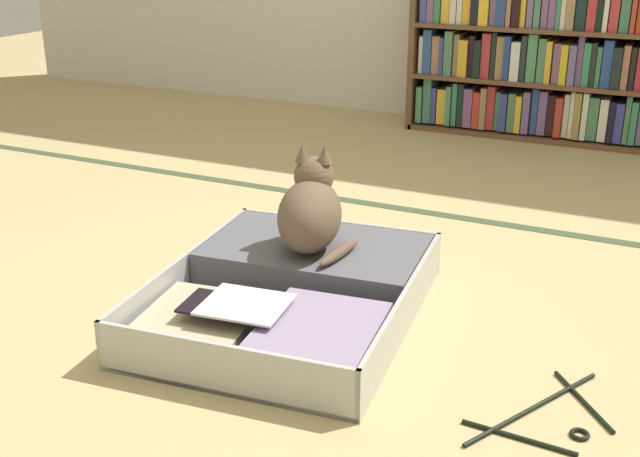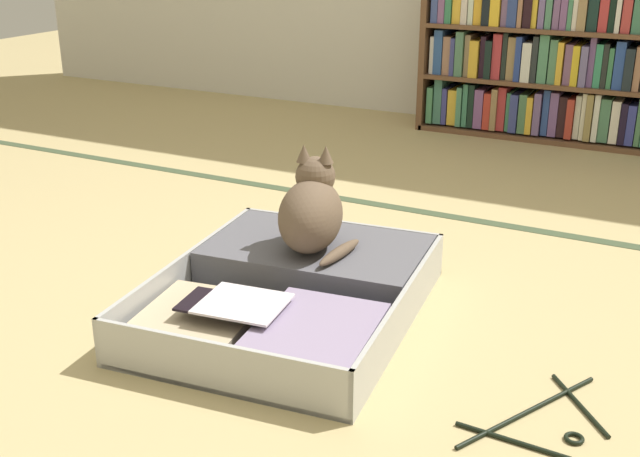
{
  "view_description": "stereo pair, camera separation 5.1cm",
  "coord_description": "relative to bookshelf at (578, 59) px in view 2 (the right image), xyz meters",
  "views": [
    {
      "loc": [
        0.76,
        -1.63,
        0.98
      ],
      "look_at": [
        -0.07,
        0.11,
        0.23
      ],
      "focal_mm": 44.35,
      "sensor_mm": 36.0,
      "label": 1
    },
    {
      "loc": [
        0.81,
        -1.6,
        0.98
      ],
      "look_at": [
        -0.07,
        0.11,
        0.23
      ],
      "focal_mm": 44.35,
      "sensor_mm": 36.0,
      "label": 2
    }
  ],
  "objects": [
    {
      "name": "ground_plane",
      "position": [
        -0.2,
        -2.23,
        -0.38
      ],
      "size": [
        10.0,
        10.0,
        0.0
      ],
      "primitive_type": "plane",
      "color": "tan"
    },
    {
      "name": "tatami_border",
      "position": [
        -0.2,
        -1.28,
        -0.38
      ],
      "size": [
        4.8,
        0.05,
        0.0
      ],
      "color": "#3E4D33",
      "rests_on": "ground_plane"
    },
    {
      "name": "bookshelf",
      "position": [
        0.0,
        0.0,
        0.0
      ],
      "size": [
        1.46,
        0.3,
        0.79
      ],
      "color": "brown",
      "rests_on": "ground_plane"
    },
    {
      "name": "open_suitcase",
      "position": [
        -0.32,
        -2.15,
        -0.33
      ],
      "size": [
        0.72,
        0.87,
        0.13
      ],
      "color": "#B2B2B0",
      "rests_on": "ground_plane"
    },
    {
      "name": "black_cat",
      "position": [
        -0.34,
        -2.03,
        -0.15
      ],
      "size": [
        0.24,
        0.3,
        0.28
      ],
      "color": "brown",
      "rests_on": "open_suitcase"
    },
    {
      "name": "clothes_hanger",
      "position": [
        0.39,
        -2.38,
        -0.38
      ],
      "size": [
        0.3,
        0.39,
        0.01
      ],
      "color": "black",
      "rests_on": "ground_plane"
    }
  ]
}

